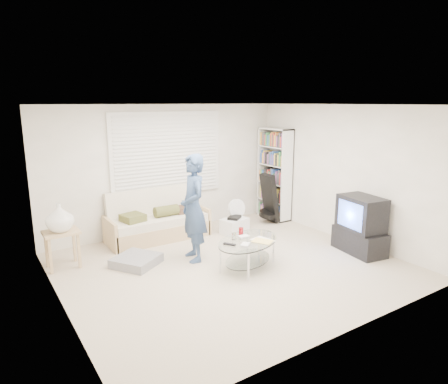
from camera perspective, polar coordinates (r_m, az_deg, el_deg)
ground at (r=6.42m, az=0.97°, el=-10.55°), size 5.00×5.00×0.00m
room_shell at (r=6.37m, az=-1.39°, el=4.52°), size 5.02×4.52×2.51m
window_blinds at (r=7.88m, az=-8.02°, el=5.41°), size 2.32×0.08×1.62m
futon_sofa at (r=7.68m, az=-9.49°, el=-4.35°), size 1.90×0.77×0.93m
grey_floor_pillow at (r=6.60m, az=-12.41°, el=-9.54°), size 0.87×0.87×0.14m
side_table at (r=6.62m, az=-22.40°, el=-3.76°), size 0.52×0.42×1.04m
bookshelf at (r=8.83m, az=7.21°, el=2.57°), size 0.31×0.84×1.99m
guitar_case at (r=8.55m, az=6.48°, el=-1.38°), size 0.38×0.39×1.04m
floor_fan at (r=8.04m, az=1.69°, el=-2.85°), size 0.39×0.26×0.65m
storage_bin at (r=7.88m, az=1.49°, el=-4.83°), size 0.57×0.45×0.35m
tv_unit at (r=7.22m, az=18.91°, el=-4.56°), size 0.62×0.97×0.99m
coffee_table at (r=6.25m, az=3.40°, el=-7.67°), size 1.43×1.21×0.57m
standing_person at (r=6.43m, az=-4.41°, el=-2.30°), size 0.53×0.71×1.75m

